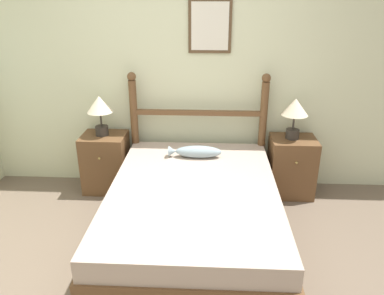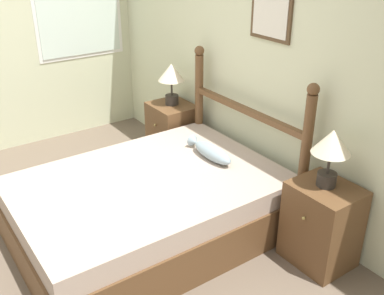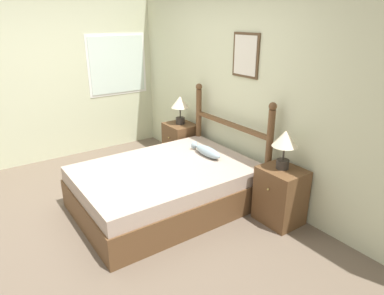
{
  "view_description": "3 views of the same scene",
  "coord_description": "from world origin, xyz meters",
  "px_view_note": "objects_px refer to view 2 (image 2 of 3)",
  "views": [
    {
      "loc": [
        0.37,
        -2.21,
        2.04
      ],
      "look_at": [
        0.19,
        1.1,
        0.67
      ],
      "focal_mm": 35.0,
      "sensor_mm": 36.0,
      "label": 1
    },
    {
      "loc": [
        2.92,
        -0.86,
        2.26
      ],
      "look_at": [
        0.21,
        1.03,
        0.66
      ],
      "focal_mm": 42.0,
      "sensor_mm": 36.0,
      "label": 2
    },
    {
      "loc": [
        3.42,
        -1.25,
        2.16
      ],
      "look_at": [
        0.23,
        0.98,
        0.68
      ],
      "focal_mm": 32.0,
      "sensor_mm": 36.0,
      "label": 3
    }
  ],
  "objects_px": {
    "nightstand_left": "(172,133)",
    "table_lamp_right": "(331,147)",
    "nightstand_right": "(322,225)",
    "fish_pillow": "(211,151)",
    "bed": "(149,207)",
    "table_lamp_left": "(171,76)"
  },
  "relations": [
    {
      "from": "nightstand_left",
      "to": "table_lamp_right",
      "type": "xyz_separation_m",
      "value": [
        1.99,
        0.01,
        0.62
      ]
    },
    {
      "from": "nightstand_right",
      "to": "table_lamp_right",
      "type": "xyz_separation_m",
      "value": [
        -0.02,
        0.01,
        0.62
      ]
    },
    {
      "from": "nightstand_left",
      "to": "nightstand_right",
      "type": "relative_size",
      "value": 1.0
    },
    {
      "from": "fish_pillow",
      "to": "nightstand_left",
      "type": "bearing_deg",
      "value": 165.67
    },
    {
      "from": "bed",
      "to": "nightstand_right",
      "type": "height_order",
      "value": "nightstand_right"
    },
    {
      "from": "nightstand_right",
      "to": "table_lamp_right",
      "type": "bearing_deg",
      "value": 156.36
    },
    {
      "from": "table_lamp_left",
      "to": "table_lamp_right",
      "type": "distance_m",
      "value": 2.01
    },
    {
      "from": "bed",
      "to": "table_lamp_left",
      "type": "distance_m",
      "value": 1.51
    },
    {
      "from": "nightstand_right",
      "to": "fish_pillow",
      "type": "distance_m",
      "value": 1.08
    },
    {
      "from": "nightstand_right",
      "to": "table_lamp_right",
      "type": "distance_m",
      "value": 0.62
    },
    {
      "from": "nightstand_right",
      "to": "table_lamp_right",
      "type": "relative_size",
      "value": 1.5
    },
    {
      "from": "bed",
      "to": "nightstand_right",
      "type": "distance_m",
      "value": 1.34
    },
    {
      "from": "table_lamp_left",
      "to": "table_lamp_right",
      "type": "relative_size",
      "value": 1.0
    },
    {
      "from": "nightstand_left",
      "to": "nightstand_right",
      "type": "distance_m",
      "value": 2.02
    },
    {
      "from": "table_lamp_right",
      "to": "fish_pillow",
      "type": "relative_size",
      "value": 0.81
    },
    {
      "from": "nightstand_right",
      "to": "fish_pillow",
      "type": "height_order",
      "value": "same"
    },
    {
      "from": "bed",
      "to": "nightstand_right",
      "type": "relative_size",
      "value": 3.22
    },
    {
      "from": "nightstand_left",
      "to": "table_lamp_left",
      "type": "distance_m",
      "value": 0.62
    },
    {
      "from": "nightstand_left",
      "to": "bed",
      "type": "bearing_deg",
      "value": -40.85
    },
    {
      "from": "fish_pillow",
      "to": "bed",
      "type": "bearing_deg",
      "value": -89.39
    },
    {
      "from": "nightstand_left",
      "to": "table_lamp_right",
      "type": "height_order",
      "value": "table_lamp_right"
    },
    {
      "from": "nightstand_left",
      "to": "table_lamp_right",
      "type": "bearing_deg",
      "value": 0.29
    }
  ]
}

